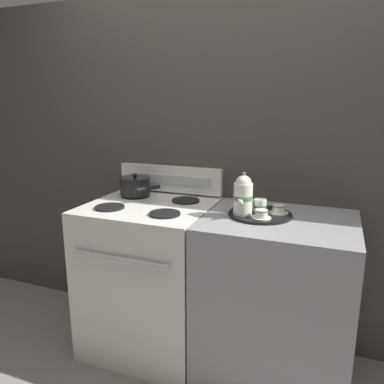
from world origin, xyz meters
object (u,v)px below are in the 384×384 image
(serving_tray, at_px, (260,214))
(teapot, at_px, (243,195))
(stove, at_px, (151,276))
(creamer_jug, at_px, (260,206))
(teacup_left, at_px, (279,209))
(teacup_front, at_px, (261,214))
(saucepan, at_px, (135,186))
(teacup_right, at_px, (255,204))

(serving_tray, bearing_deg, teapot, -145.47)
(stove, relative_size, creamer_jug, 12.15)
(teacup_left, xyz_separation_m, teacup_front, (-0.07, -0.12, 0.00))
(serving_tray, relative_size, teapot, 1.48)
(saucepan, distance_m, teacup_left, 0.94)
(serving_tray, height_order, teacup_front, teacup_front)
(teacup_front, height_order, creamer_jug, creamer_jug)
(serving_tray, height_order, teacup_right, teacup_right)
(serving_tray, xyz_separation_m, teacup_right, (-0.05, 0.08, 0.03))
(serving_tray, relative_size, creamer_jug, 4.37)
(teacup_right, height_order, creamer_jug, creamer_jug)
(saucepan, height_order, serving_tray, saucepan)
(serving_tray, height_order, teacup_left, teacup_left)
(teacup_right, bearing_deg, creamer_jug, -61.63)
(stove, relative_size, serving_tray, 2.78)
(serving_tray, xyz_separation_m, creamer_jug, (-0.00, 0.00, 0.05))
(teacup_left, relative_size, teacup_front, 1.00)
(teacup_front, bearing_deg, serving_tray, 105.10)
(saucepan, height_order, teapot, teapot)
(teapot, bearing_deg, saucepan, 166.35)
(saucepan, relative_size, teapot, 1.30)
(creamer_jug, bearing_deg, teapot, -145.01)
(stove, xyz_separation_m, creamer_jug, (0.66, 0.02, 0.52))
(stove, height_order, serving_tray, serving_tray)
(stove, bearing_deg, creamer_jug, 2.04)
(teacup_front, xyz_separation_m, creamer_jug, (-0.03, 0.09, 0.02))
(teacup_right, bearing_deg, serving_tray, -61.21)
(serving_tray, bearing_deg, saucepan, 171.47)
(serving_tray, relative_size, teacup_right, 3.33)
(teapot, relative_size, teacup_front, 2.24)
(saucepan, relative_size, teacup_right, 2.91)
(teacup_left, height_order, creamer_jug, creamer_jug)
(teacup_left, xyz_separation_m, creamer_jug, (-0.09, -0.03, 0.02))
(saucepan, bearing_deg, stove, -40.59)
(teacup_right, xyz_separation_m, teacup_front, (0.07, -0.17, 0.00))
(stove, distance_m, creamer_jug, 0.84)
(teacup_right, bearing_deg, teapot, -105.34)
(serving_tray, bearing_deg, stove, -177.99)
(serving_tray, distance_m, teapot, 0.15)
(teacup_left, relative_size, creamer_jug, 1.31)
(stove, height_order, teapot, teapot)
(stove, xyz_separation_m, teapot, (0.58, -0.03, 0.59))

